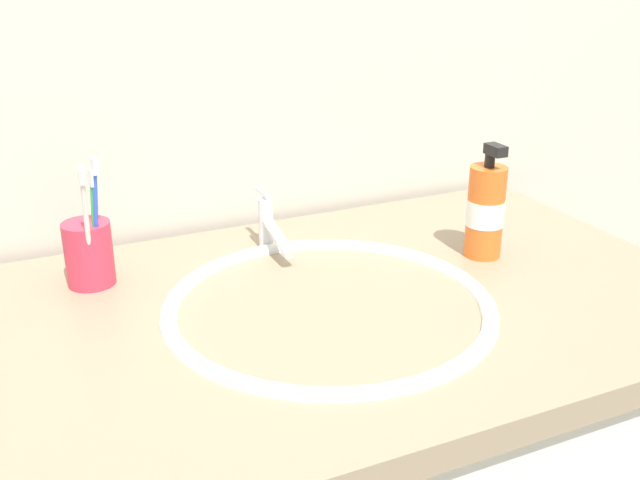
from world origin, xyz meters
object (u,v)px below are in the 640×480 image
object	(u,v)px
faucet	(270,227)
toothbrush_cup	(89,254)
toothbrush_blue	(96,214)
soap_dispenser	(485,211)
toothbrush_green	(94,219)
toothbrush_white	(86,221)

from	to	relation	value
faucet	toothbrush_cup	world-z (taller)	same
faucet	toothbrush_blue	xyz separation A→B (m)	(-0.27, -0.03, 0.07)
faucet	toothbrush_blue	distance (m)	0.28
soap_dispenser	faucet	bearing A→B (deg)	152.47
toothbrush_green	soap_dispenser	bearing A→B (deg)	-13.12
toothbrush_cup	toothbrush_green	world-z (taller)	toothbrush_green
faucet	toothbrush_white	world-z (taller)	toothbrush_white
toothbrush_green	soap_dispenser	distance (m)	0.60
faucet	soap_dispenser	distance (m)	0.34
toothbrush_green	toothbrush_blue	bearing A→B (deg)	-54.01
toothbrush_green	toothbrush_blue	xyz separation A→B (m)	(0.00, -0.00, 0.01)
toothbrush_cup	toothbrush_green	xyz separation A→B (m)	(0.01, -0.02, 0.06)
faucet	toothbrush_blue	world-z (taller)	toothbrush_blue
toothbrush_blue	faucet	bearing A→B (deg)	5.66
toothbrush_green	soap_dispenser	xyz separation A→B (m)	(0.58, -0.14, -0.03)
toothbrush_cup	soap_dispenser	world-z (taller)	soap_dispenser
faucet	toothbrush_white	xyz separation A→B (m)	(-0.29, -0.04, 0.07)
toothbrush_green	toothbrush_blue	size ratio (longest dim) A/B	0.91
toothbrush_green	toothbrush_cup	bearing A→B (deg)	116.89
toothbrush_white	toothbrush_blue	bearing A→B (deg)	46.94
faucet	toothbrush_cup	bearing A→B (deg)	-179.44
toothbrush_cup	soap_dispenser	size ratio (longest dim) A/B	0.52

